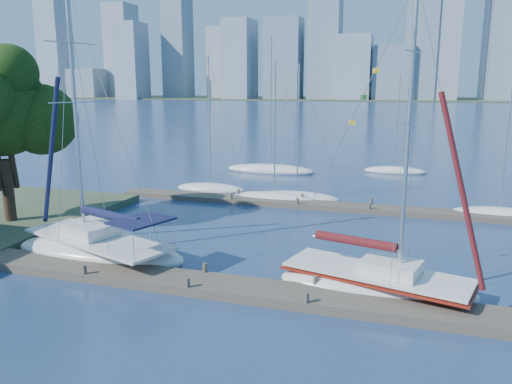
% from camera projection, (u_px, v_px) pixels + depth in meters
% --- Properties ---
extents(ground, '(700.00, 700.00, 0.00)m').
position_uv_depth(ground, '(197.00, 288.00, 21.56)').
color(ground, navy).
rests_on(ground, ground).
extents(near_dock, '(26.00, 2.00, 0.40)m').
position_uv_depth(near_dock, '(197.00, 284.00, 21.51)').
color(near_dock, '#473D34').
rests_on(near_dock, ground).
extents(far_dock, '(30.00, 1.80, 0.36)m').
position_uv_depth(far_dock, '(313.00, 205.00, 35.86)').
color(far_dock, '#473D34').
rests_on(far_dock, ground).
extents(far_shore, '(800.00, 100.00, 1.50)m').
position_uv_depth(far_shore, '(401.00, 100.00, 320.19)').
color(far_shore, '#38472D').
rests_on(far_shore, ground).
extents(tree, '(7.98, 7.30, 10.87)m').
position_uv_depth(tree, '(0.00, 106.00, 29.07)').
color(tree, '#302115').
rests_on(tree, ground).
extents(sailboat_navy, '(9.91, 6.00, 13.91)m').
position_uv_depth(sailboat_navy, '(98.00, 239.00, 25.05)').
color(sailboat_navy, silver).
rests_on(sailboat_navy, ground).
extents(sailboat_maroon, '(8.64, 4.69, 12.90)m').
position_uv_depth(sailboat_maroon, '(377.00, 270.00, 20.86)').
color(sailboat_maroon, silver).
rests_on(sailboat_maroon, ground).
extents(bg_boat_0, '(6.20, 2.92, 11.26)m').
position_uv_depth(bg_boat_0, '(211.00, 188.00, 41.33)').
color(bg_boat_0, silver).
rests_on(bg_boat_0, ground).
extents(bg_boat_1, '(7.01, 3.66, 10.73)m').
position_uv_depth(bg_boat_1, '(274.00, 198.00, 37.81)').
color(bg_boat_1, silver).
rests_on(bg_boat_1, ground).
extents(bg_boat_2, '(6.84, 4.10, 10.46)m').
position_uv_depth(bg_boat_2, '(297.00, 197.00, 38.13)').
color(bg_boat_2, silver).
rests_on(bg_boat_2, ground).
extents(bg_boat_4, '(6.45, 3.33, 12.04)m').
position_uv_depth(bg_boat_4, '(499.00, 214.00, 33.07)').
color(bg_boat_4, silver).
rests_on(bg_boat_4, ground).
extents(bg_boat_6, '(9.27, 5.90, 13.71)m').
position_uv_depth(bg_boat_6, '(270.00, 170.00, 50.32)').
color(bg_boat_6, silver).
rests_on(bg_boat_6, ground).
extents(bg_boat_7, '(6.30, 3.05, 9.97)m').
position_uv_depth(bg_boat_7, '(395.00, 171.00, 50.07)').
color(bg_boat_7, silver).
rests_on(bg_boat_7, ground).
extents(skyline, '(502.87, 51.31, 124.78)m').
position_uv_depth(skyline, '(443.00, 38.00, 278.98)').
color(skyline, gray).
rests_on(skyline, ground).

